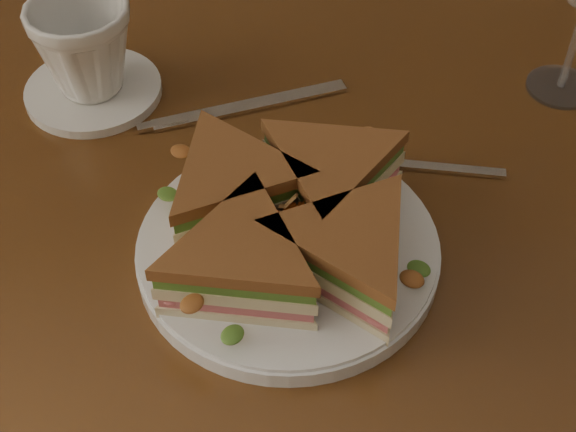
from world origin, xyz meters
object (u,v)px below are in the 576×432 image
Objects in this scene: table at (332,280)px; spoon at (357,159)px; plate at (288,250)px; knife at (237,109)px; coffee_cup at (84,48)px; saucer at (94,91)px; sandwich_wedges at (288,220)px.

table is 0.12m from spoon.
plate reaches higher than knife.
plate is at bearing -41.23° from coffee_cup.
saucer is at bearing 151.36° from knife.
sandwich_wedges is at bearing -55.32° from saucer.
knife is at bearing 97.19° from plate.
table is at bearing 42.36° from plate.
spoon is 1.79× the size of coffee_cup.
plate reaches higher than spoon.
table is at bearing -42.20° from saucer.
coffee_cup reaches higher than spoon.
spoon is at bearing -14.93° from coffee_cup.
table is 6.69× the size of spoon.
sandwich_wedges is 1.58× the size of spoon.
coffee_cup is at bearing 151.36° from knife.
coffee_cup is (-0.17, 0.24, 0.05)m from plate.
plate is 0.30m from coffee_cup.
coffee_cup is at bearing 124.68° from plate.
coffee_cup reaches higher than knife.
plate is 1.18× the size of knife.
spoon and saucer have the same top height.
sandwich_wedges is 1.33× the size of knife.
sandwich_wedges reaches higher than table.
spoon reaches higher than table.
knife is at bearing -17.94° from saucer.
table is 4.78× the size of plate.
table is 8.72× the size of saucer.
spoon is (0.08, 0.10, -0.04)m from sandwich_wedges.
spoon is 0.29m from coffee_cup.
saucer reaches higher than knife.
knife is (-0.10, 0.09, -0.00)m from spoon.
saucer reaches higher than table.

